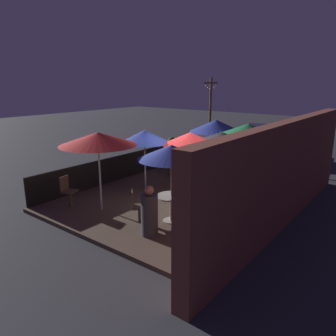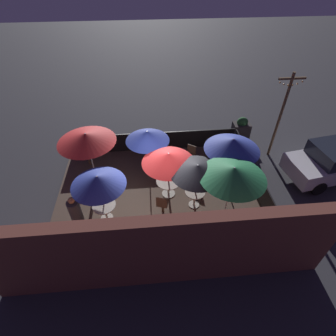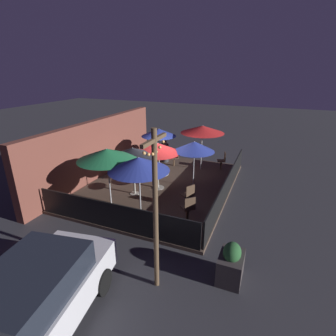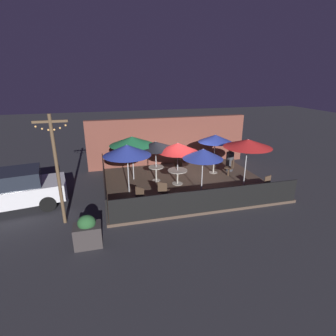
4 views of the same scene
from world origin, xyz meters
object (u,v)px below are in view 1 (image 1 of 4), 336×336
patio_umbrella_1 (190,139)px  patio_chair_1 (68,190)px  patio_chair_2 (208,185)px  patron_0 (149,213)px  patio_chair_3 (177,157)px  patio_umbrella_4 (98,139)px  dining_table_2 (171,201)px  light_post (210,115)px  dining_table_0 (220,173)px  planter_box (172,149)px  patio_umbrella_2 (171,152)px  patio_umbrella_5 (145,136)px  patio_chair_4 (137,205)px  dining_table_1 (190,176)px  patio_umbrella_6 (248,130)px  patio_umbrella_0 (222,137)px  patio_umbrella_3 (216,126)px  parked_car_0 (258,141)px  patio_chair_0 (169,163)px

patio_umbrella_1 → patio_chair_1: patio_umbrella_1 is taller
patio_umbrella_1 → patio_chair_2: patio_umbrella_1 is taller
patron_0 → patio_chair_3: bearing=68.2°
patio_umbrella_1 → patio_umbrella_4: patio_umbrella_4 is taller
dining_table_2 → light_post: (-7.41, -3.27, 1.55)m
dining_table_0 → dining_table_2: 3.32m
patio_chair_1 → planter_box: bearing=85.0°
patio_umbrella_2 → dining_table_2: patio_umbrella_2 is taller
patio_umbrella_5 → patio_chair_4: 3.22m
patio_umbrella_5 → patron_0: size_ratio=1.64×
patio_umbrella_1 → patio_umbrella_4: size_ratio=0.89×
dining_table_1 → patio_chair_2: (0.31, 0.93, -0.08)m
patio_umbrella_6 → dining_table_2: (4.39, -0.12, -1.46)m
patio_umbrella_4 → dining_table_1: 3.57m
dining_table_1 → patron_0: patron_0 is taller
patio_umbrella_0 → dining_table_0: (-0.00, 0.00, -1.28)m
dining_table_0 → patio_chair_1: 5.19m
patio_umbrella_4 → dining_table_0: (-3.93, 1.80, -1.56)m
patio_umbrella_2 → patio_umbrella_4: patio_umbrella_4 is taller
patio_umbrella_3 → dining_table_2: 5.21m
patio_umbrella_5 → patio_chair_4: bearing=37.2°
light_post → parked_car_0: light_post is taller
patio_umbrella_0 → patio_chair_1: bearing=-33.3°
patio_chair_2 → patio_umbrella_5: bearing=28.1°
dining_table_1 → patio_chair_4: bearing=6.5°
dining_table_1 → patron_0: bearing=18.1°
patio_umbrella_0 → patio_chair_1: size_ratio=2.19×
dining_table_0 → patio_umbrella_4: bearing=-24.6°
dining_table_1 → patio_umbrella_1: bearing=7.1°
planter_box → dining_table_2: bearing=37.2°
patio_chair_0 → parked_car_0: parked_car_0 is taller
dining_table_2 → dining_table_1: bearing=-156.8°
patio_umbrella_5 → patron_0: bearing=43.3°
patio_umbrella_4 → dining_table_0: patio_umbrella_4 is taller
dining_table_1 → patio_chair_4: patio_chair_4 is taller
patio_chair_3 → light_post: (-2.94, -0.14, 1.59)m
planter_box → parked_car_0: bearing=131.8°
dining_table_1 → patio_umbrella_0: bearing=144.1°
patio_chair_0 → patron_0: patron_0 is taller
patio_umbrella_6 → light_post: (-3.02, -3.39, 0.09)m
patio_umbrella_3 → parked_car_0: bearing=-178.3°
patio_chair_1 → patio_chair_3: bearing=71.2°
patio_umbrella_4 → parked_car_0: 10.26m
patio_umbrella_3 → dining_table_2: (4.80, 1.43, -1.43)m
light_post → dining_table_0: bearing=35.4°
parked_car_0 → dining_table_0: bearing=2.1°
patio_umbrella_4 → dining_table_2: (-0.63, 2.14, -1.57)m
dining_table_2 → light_post: light_post is taller
parked_car_0 → patio_umbrella_5: bearing=-15.3°
patron_0 → patio_umbrella_4: bearing=118.4°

